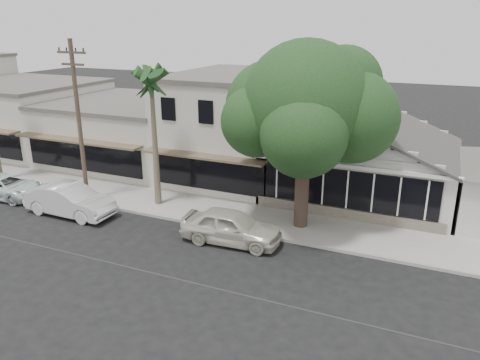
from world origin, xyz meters
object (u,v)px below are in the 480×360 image
at_px(utility_pole, 79,120).
at_px(car_0, 231,227).
at_px(car_1, 70,200).
at_px(car_2, 7,187).
at_px(shade_tree, 306,107).

height_order(utility_pole, car_0, utility_pole).
bearing_deg(utility_pole, car_1, -77.62).
bearing_deg(utility_pole, car_2, -166.52).
bearing_deg(shade_tree, utility_pole, -171.48).
relative_size(utility_pole, car_2, 1.90).
bearing_deg(car_1, utility_pole, 12.87).
relative_size(car_0, shade_tree, 0.52).
xyz_separation_m(utility_pole, car_1, (0.38, -1.75, -3.96)).
distance_m(car_0, shade_tree, 6.55).
bearing_deg(car_1, car_2, 84.25).
bearing_deg(car_2, utility_pole, -79.61).
distance_m(utility_pole, shade_tree, 12.23).
height_order(utility_pole, shade_tree, shade_tree).
bearing_deg(car_0, car_1, 89.54).
bearing_deg(car_1, car_0, -86.88).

